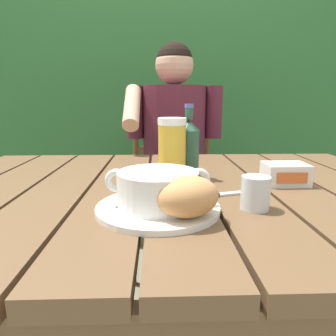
# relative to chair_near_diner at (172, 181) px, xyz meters

# --- Properties ---
(dining_table) EXTENTS (1.40, 0.97, 0.74)m
(dining_table) POSITION_rel_chair_near_diner_xyz_m (-0.04, -0.93, 0.15)
(dining_table) COLOR brown
(dining_table) RESTS_ON ground_plane
(hedge_backdrop) EXTENTS (4.00, 0.93, 3.08)m
(hedge_backdrop) POSITION_rel_chair_near_diner_xyz_m (0.18, 0.82, 0.74)
(hedge_backdrop) COLOR #2E6330
(hedge_backdrop) RESTS_ON ground_plane
(chair_near_diner) EXTENTS (0.48, 0.45, 1.05)m
(chair_near_diner) POSITION_rel_chair_near_diner_xyz_m (0.00, 0.00, 0.00)
(chair_near_diner) COLOR brown
(chair_near_diner) RESTS_ON ground_plane
(person_eating) EXTENTS (0.48, 0.47, 1.24)m
(person_eating) POSITION_rel_chair_near_diner_xyz_m (-0.00, -0.20, 0.23)
(person_eating) COLOR #56202F
(person_eating) RESTS_ON ground_plane
(serving_plate) EXTENTS (0.26, 0.26, 0.01)m
(serving_plate) POSITION_rel_chair_near_diner_xyz_m (-0.09, -1.12, 0.24)
(serving_plate) COLOR white
(serving_plate) RESTS_ON dining_table
(soup_bowl) EXTENTS (0.22, 0.17, 0.08)m
(soup_bowl) POSITION_rel_chair_near_diner_xyz_m (-0.09, -1.12, 0.29)
(soup_bowl) COLOR white
(soup_bowl) RESTS_ON serving_plate
(bread_roll) EXTENTS (0.15, 0.13, 0.08)m
(bread_roll) POSITION_rel_chair_near_diner_xyz_m (-0.03, -1.19, 0.29)
(bread_roll) COLOR tan
(bread_roll) RESTS_ON serving_plate
(beer_glass) EXTENTS (0.08, 0.08, 0.18)m
(beer_glass) POSITION_rel_chair_near_diner_xyz_m (-0.05, -0.89, 0.33)
(beer_glass) COLOR gold
(beer_glass) RESTS_ON dining_table
(beer_bottle) EXTENTS (0.06, 0.06, 0.22)m
(beer_bottle) POSITION_rel_chair_near_diner_xyz_m (0.00, -0.85, 0.33)
(beer_bottle) COLOR #284F39
(beer_bottle) RESTS_ON dining_table
(water_glass_small) EXTENTS (0.06, 0.06, 0.07)m
(water_glass_small) POSITION_rel_chair_near_diner_xyz_m (0.12, -1.12, 0.27)
(water_glass_small) COLOR silver
(water_glass_small) RESTS_ON dining_table
(butter_tub) EXTENTS (0.12, 0.09, 0.06)m
(butter_tub) POSITION_rel_chair_near_diner_xyz_m (0.27, -0.93, 0.27)
(butter_tub) COLOR white
(butter_tub) RESTS_ON dining_table
(table_knife) EXTENTS (0.15, 0.06, 0.01)m
(table_knife) POSITION_rel_chair_near_diner_xyz_m (0.06, -1.03, 0.24)
(table_knife) COLOR silver
(table_knife) RESTS_ON dining_table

